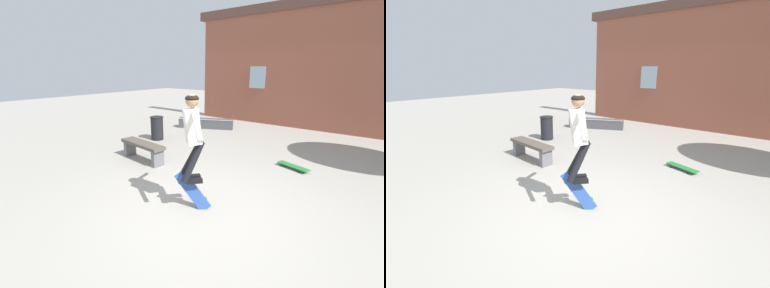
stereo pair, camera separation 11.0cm
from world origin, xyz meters
The scene contains 8 objects.
ground_plane centered at (0.00, 0.00, 0.00)m, with size 40.00×40.00×0.00m, color #A39E93.
building_backdrop centered at (0.02, 7.66, 2.49)m, with size 11.12×0.52×5.79m.
park_bench centered at (-2.66, 1.06, 0.35)m, with size 1.49×0.51×0.49m.
skate_ledge centered at (-3.58, 5.18, 0.20)m, with size 2.12×1.29×0.39m.
trash_bin centered at (-3.87, 2.75, 0.42)m, with size 0.46×0.46×0.79m.
skater centered at (-0.18, 0.01, 1.37)m, with size 1.08×0.98×1.46m.
skateboard_flipping centered at (-0.17, 0.01, 0.31)m, with size 0.59×0.35×0.75m.
skateboard_resting centered at (0.63, 2.91, 0.07)m, with size 0.81×0.43×0.08m.
Camera 2 is at (2.40, -3.06, 2.34)m, focal length 24.00 mm.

